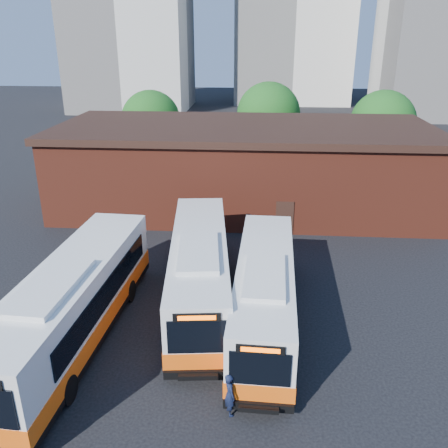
# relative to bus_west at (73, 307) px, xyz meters

# --- Properties ---
(ground) EXTENTS (220.00, 220.00, 0.00)m
(ground) POSITION_rel_bus_west_xyz_m (6.78, -1.13, -1.72)
(ground) COLOR black
(bus_west) EXTENTS (3.60, 14.04, 3.79)m
(bus_west) POSITION_rel_bus_west_xyz_m (0.00, 0.00, 0.00)
(bus_west) COLOR silver
(bus_west) RESTS_ON ground
(bus_midwest) EXTENTS (4.16, 13.43, 3.61)m
(bus_midwest) POSITION_rel_bus_west_xyz_m (5.10, 3.87, -0.08)
(bus_midwest) COLOR silver
(bus_midwest) RESTS_ON ground
(bus_mideast) EXTENTS (2.97, 12.55, 3.40)m
(bus_mideast) POSITION_rel_bus_west_xyz_m (8.38, 2.02, -0.18)
(bus_mideast) COLOR silver
(bus_mideast) RESTS_ON ground
(transit_worker) EXTENTS (0.63, 0.74, 1.72)m
(transit_worker) POSITION_rel_bus_west_xyz_m (7.15, -3.92, -0.86)
(transit_worker) COLOR black
(transit_worker) RESTS_ON ground
(depot_building) EXTENTS (28.60, 12.60, 6.40)m
(depot_building) POSITION_rel_bus_west_xyz_m (6.78, 18.87, 1.54)
(depot_building) COLOR maroon
(depot_building) RESTS_ON ground
(tree_west) EXTENTS (6.00, 6.00, 7.65)m
(tree_west) POSITION_rel_bus_west_xyz_m (-3.22, 30.87, 2.92)
(tree_west) COLOR #382314
(tree_west) RESTS_ON ground
(tree_mid) EXTENTS (6.56, 6.56, 8.36)m
(tree_mid) POSITION_rel_bus_west_xyz_m (8.78, 32.87, 3.36)
(tree_mid) COLOR #382314
(tree_mid) RESTS_ON ground
(tree_east) EXTENTS (6.24, 6.24, 7.96)m
(tree_east) POSITION_rel_bus_west_xyz_m (19.78, 29.87, 3.11)
(tree_east) COLOR #382314
(tree_east) RESTS_ON ground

